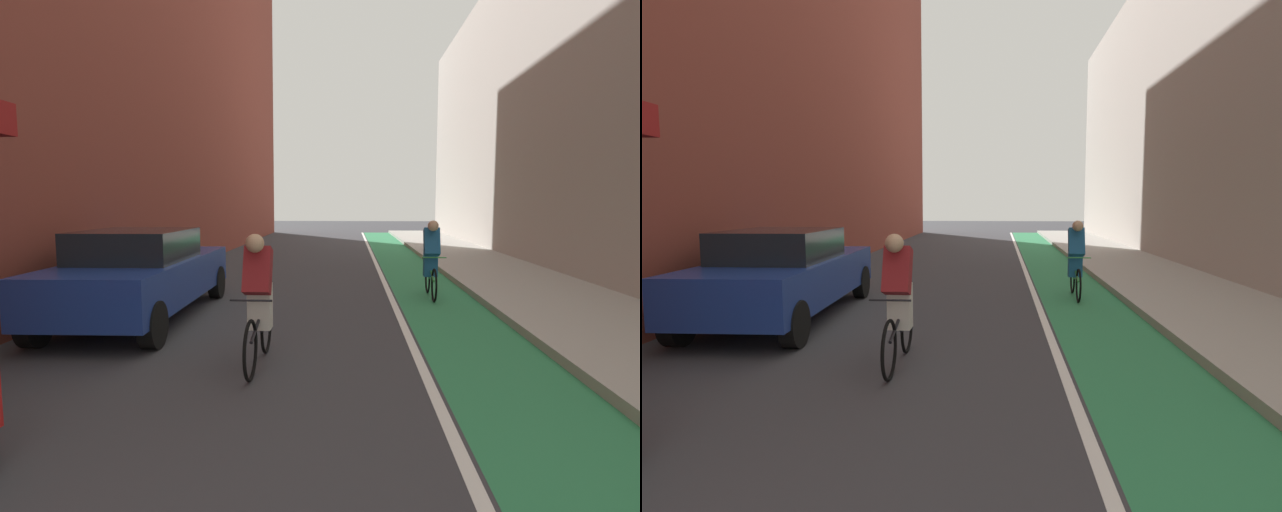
# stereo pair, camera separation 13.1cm
# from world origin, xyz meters

# --- Properties ---
(ground_plane) EXTENTS (79.76, 79.76, 0.00)m
(ground_plane) POSITION_xyz_m (0.00, 14.13, 0.00)
(ground_plane) COLOR #38383D
(bike_lane_paint) EXTENTS (1.60, 36.26, 0.00)m
(bike_lane_paint) POSITION_xyz_m (2.78, 16.13, 0.00)
(bike_lane_paint) COLOR #2D8451
(bike_lane_paint) RESTS_ON ground
(lane_divider_stripe) EXTENTS (0.12, 36.26, 0.00)m
(lane_divider_stripe) POSITION_xyz_m (1.88, 16.13, 0.00)
(lane_divider_stripe) COLOR white
(lane_divider_stripe) RESTS_ON ground
(sidewalk_right) EXTENTS (2.98, 36.26, 0.14)m
(sidewalk_right) POSITION_xyz_m (5.07, 16.13, 0.07)
(sidewalk_right) COLOR #A8A59E
(sidewalk_right) RESTS_ON ground
(building_facade_left) EXTENTS (4.15, 36.26, 15.46)m
(building_facade_left) POSITION_xyz_m (-5.38, 16.11, 7.72)
(building_facade_left) COLOR brown
(building_facade_left) RESTS_ON ground
(building_facade_right) EXTENTS (2.40, 32.26, 10.69)m
(building_facade_right) POSITION_xyz_m (7.76, 18.13, 5.35)
(building_facade_right) COLOR #B2ADA3
(building_facade_right) RESTS_ON ground
(parked_sedan_blue) EXTENTS (1.97, 4.79, 1.53)m
(parked_sedan_blue) POSITION_xyz_m (-2.53, 9.75, 0.79)
(parked_sedan_blue) COLOR navy
(parked_sedan_blue) RESTS_ON ground
(cyclist_mid) EXTENTS (0.48, 1.74, 1.63)m
(cyclist_mid) POSITION_xyz_m (-0.10, 7.40, 0.85)
(cyclist_mid) COLOR black
(cyclist_mid) RESTS_ON ground
(cyclist_trailing) EXTENTS (0.48, 1.73, 1.62)m
(cyclist_trailing) POSITION_xyz_m (2.71, 11.98, 0.81)
(cyclist_trailing) COLOR black
(cyclist_trailing) RESTS_ON ground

